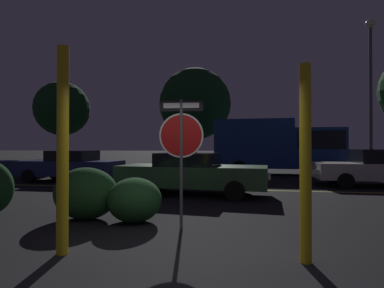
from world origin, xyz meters
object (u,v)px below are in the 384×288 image
(tree_1, at_px, (195,104))
(delivery_truck, at_px, (278,145))
(passing_car_3, at_px, (378,168))
(passing_car_1, at_px, (71,166))
(yellow_pole_right, at_px, (305,163))
(street_lamp, at_px, (371,73))
(hedge_bush_2, at_px, (135,200))
(tree_0, at_px, (62,109))
(hedge_bush_1, at_px, (86,193))
(stop_sign, at_px, (181,137))
(yellow_pole_left, at_px, (63,150))
(passing_car_2, at_px, (191,173))

(tree_1, bearing_deg, delivery_truck, -41.08)
(passing_car_3, xyz_separation_m, tree_1, (-8.89, 9.76, 4.18))
(passing_car_1, bearing_deg, yellow_pole_right, -132.72)
(passing_car_3, height_order, street_lamp, street_lamp)
(hedge_bush_2, bearing_deg, tree_0, 127.31)
(hedge_bush_1, xyz_separation_m, street_lamp, (10.16, 11.00, 4.95))
(stop_sign, height_order, passing_car_3, stop_sign)
(hedge_bush_2, bearing_deg, delivery_truck, 69.93)
(street_lamp, bearing_deg, delivery_truck, 170.06)
(hedge_bush_2, relative_size, delivery_truck, 0.16)
(hedge_bush_1, distance_m, street_lamp, 15.77)
(yellow_pole_right, bearing_deg, yellow_pole_left, -176.21)
(delivery_truck, bearing_deg, hedge_bush_2, -17.92)
(tree_0, bearing_deg, delivery_truck, -7.67)
(passing_car_1, height_order, passing_car_3, passing_car_3)
(passing_car_2, height_order, delivery_truck, delivery_truck)
(passing_car_2, bearing_deg, hedge_bush_1, -19.35)
(stop_sign, relative_size, tree_1, 0.33)
(yellow_pole_right, distance_m, passing_car_3, 9.89)
(tree_0, distance_m, tree_1, 9.79)
(tree_0, xyz_separation_m, tree_1, (9.35, 2.87, 0.55))
(delivery_truck, bearing_deg, passing_car_2, -22.78)
(yellow_pole_right, xyz_separation_m, delivery_truck, (1.27, 13.62, 0.35))
(passing_car_2, bearing_deg, stop_sign, 12.13)
(hedge_bush_1, bearing_deg, passing_car_3, 38.37)
(tree_0, relative_size, tree_1, 0.83)
(passing_car_1, distance_m, tree_0, 9.57)
(stop_sign, relative_size, yellow_pole_right, 0.92)
(yellow_pole_left, distance_m, hedge_bush_1, 2.37)
(passing_car_1, distance_m, passing_car_3, 13.16)
(passing_car_2, height_order, tree_1, tree_1)
(hedge_bush_2, relative_size, passing_car_2, 0.22)
(hedge_bush_1, bearing_deg, tree_0, 124.36)
(passing_car_3, height_order, tree_0, tree_0)
(passing_car_1, bearing_deg, street_lamp, -71.50)
(hedge_bush_1, bearing_deg, tree_1, 90.39)
(tree_0, bearing_deg, hedge_bush_2, -52.69)
(stop_sign, bearing_deg, passing_car_1, 128.76)
(hedge_bush_1, xyz_separation_m, delivery_truck, (5.49, 11.82, 1.14))
(passing_car_3, bearing_deg, delivery_truck, 35.12)
(tree_1, bearing_deg, stop_sign, -82.27)
(hedge_bush_2, xyz_separation_m, passing_car_2, (0.59, 3.81, 0.24))
(yellow_pole_left, bearing_deg, passing_car_2, 80.27)
(stop_sign, distance_m, hedge_bush_2, 1.72)
(stop_sign, bearing_deg, tree_1, 93.40)
(hedge_bush_2, bearing_deg, tree_1, 94.28)
(stop_sign, height_order, passing_car_2, stop_sign)
(yellow_pole_left, xyz_separation_m, tree_0, (-10.20, 15.87, 2.84))
(passing_car_2, bearing_deg, passing_car_1, -109.61)
(stop_sign, xyz_separation_m, passing_car_3, (6.56, 7.39, -1.03))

